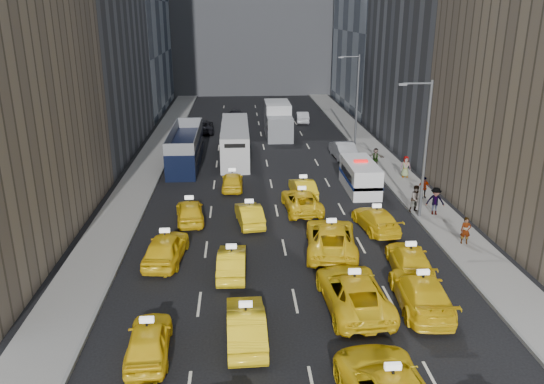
{
  "coord_description": "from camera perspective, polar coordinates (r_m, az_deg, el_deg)",
  "views": [
    {
      "loc": [
        -2.51,
        -19.88,
        12.94
      ],
      "look_at": [
        -0.44,
        12.09,
        2.0
      ],
      "focal_mm": 35.0,
      "sensor_mm": 36.0,
      "label": 1
    }
  ],
  "objects": [
    {
      "name": "taxi_11",
      "position": [
        28.69,
        14.58,
        -7.07
      ],
      "size": [
        2.42,
        4.95,
        1.39
      ],
      "primitive_type": "imported",
      "rotation": [
        0.0,
        0.0,
        3.04
      ],
      "color": "yellow",
      "rests_on": "ground"
    },
    {
      "name": "pedestrian_1",
      "position": [
        36.69,
        15.26,
        -0.7
      ],
      "size": [
        1.0,
        0.72,
        1.85
      ],
      "primitive_type": "imported",
      "rotation": [
        0.0,
        0.0,
        0.27
      ],
      "color": "gray",
      "rests_on": "sidewalk_east"
    },
    {
      "name": "curb_east",
      "position": [
        48.1,
        10.36,
        3.05
      ],
      "size": [
        0.15,
        90.0,
        0.18
      ],
      "primitive_type": "cube",
      "color": "slate",
      "rests_on": "ground"
    },
    {
      "name": "taxi_9",
      "position": [
        27.67,
        -4.35,
        -7.53
      ],
      "size": [
        1.52,
        4.11,
        1.34
      ],
      "primitive_type": "imported",
      "rotation": [
        0.0,
        0.0,
        3.12
      ],
      "color": "yellow",
      "rests_on": "ground"
    },
    {
      "name": "streetlight_far",
      "position": [
        53.79,
        9.03,
        10.05
      ],
      "size": [
        2.15,
        0.22,
        9.0
      ],
      "color": "#595B60",
      "rests_on": "ground"
    },
    {
      "name": "ground",
      "position": [
        23.86,
        3.01,
        -14.03
      ],
      "size": [
        160.0,
        160.0,
        0.0
      ],
      "primitive_type": "plane",
      "color": "black",
      "rests_on": "ground"
    },
    {
      "name": "pedestrian_2",
      "position": [
        36.58,
        17.16,
        -0.93
      ],
      "size": [
        1.29,
        0.75,
        1.87
      ],
      "primitive_type": "imported",
      "rotation": [
        0.0,
        0.0,
        -0.22
      ],
      "color": "gray",
      "rests_on": "sidewalk_east"
    },
    {
      "name": "taxi_14",
      "position": [
        36.19,
        3.22,
        -0.94
      ],
      "size": [
        2.61,
        5.17,
        1.4
      ],
      "primitive_type": "imported",
      "rotation": [
        0.0,
        0.0,
        3.2
      ],
      "color": "yellow",
      "rests_on": "ground"
    },
    {
      "name": "streetlight_near",
      "position": [
        34.89,
        16.04,
        4.83
      ],
      "size": [
        2.15,
        0.22,
        9.0
      ],
      "color": "#595B60",
      "rests_on": "ground"
    },
    {
      "name": "sidewalk_east",
      "position": [
        48.47,
        12.02,
        3.04
      ],
      "size": [
        3.0,
        90.0,
        0.15
      ],
      "primitive_type": "cube",
      "color": "gray",
      "rests_on": "ground"
    },
    {
      "name": "misc_car_0",
      "position": [
        49.75,
        7.63,
        4.56
      ],
      "size": [
        1.89,
        4.93,
        1.6
      ],
      "primitive_type": "imported",
      "rotation": [
        0.0,
        0.0,
        3.18
      ],
      "color": "#ADAEB5",
      "rests_on": "ground"
    },
    {
      "name": "pedestrian_5",
      "position": [
        47.03,
        11.07,
        3.72
      ],
      "size": [
        1.52,
        0.87,
        1.58
      ],
      "primitive_type": "imported",
      "rotation": [
        0.0,
        0.0,
        -0.32
      ],
      "color": "gray",
      "rests_on": "sidewalk_east"
    },
    {
      "name": "pedestrian_4",
      "position": [
        44.32,
        14.17,
        2.67
      ],
      "size": [
        0.88,
        0.53,
        1.74
      ],
      "primitive_type": "imported",
      "rotation": [
        0.0,
        0.0,
        -0.07
      ],
      "color": "gray",
      "rests_on": "sidewalk_east"
    },
    {
      "name": "taxi_16",
      "position": [
        40.59,
        -4.28,
        1.2
      ],
      "size": [
        1.62,
        3.94,
        1.34
      ],
      "primitive_type": "imported",
      "rotation": [
        0.0,
        0.0,
        3.13
      ],
      "color": "yellow",
      "rests_on": "ground"
    },
    {
      "name": "taxi_12",
      "position": [
        34.63,
        -8.83,
        -2.05
      ],
      "size": [
        2.21,
        4.39,
        1.43
      ],
      "primitive_type": "imported",
      "rotation": [
        0.0,
        0.0,
        3.27
      ],
      "color": "yellow",
      "rests_on": "ground"
    },
    {
      "name": "taxi_15",
      "position": [
        33.64,
        11.11,
        -2.9
      ],
      "size": [
        2.52,
        4.89,
        1.36
      ],
      "primitive_type": "imported",
      "rotation": [
        0.0,
        0.0,
        3.28
      ],
      "color": "yellow",
      "rests_on": "ground"
    },
    {
      "name": "pedestrian_3",
      "position": [
        39.66,
        16.02,
        0.47
      ],
      "size": [
        0.94,
        0.46,
        1.57
      ],
      "primitive_type": "imported",
      "rotation": [
        0.0,
        0.0,
        0.05
      ],
      "color": "gray",
      "rests_on": "sidewalk_east"
    },
    {
      "name": "misc_car_2",
      "position": [
        67.06,
        0.78,
        8.36
      ],
      "size": [
        2.28,
        5.08,
        1.45
      ],
      "primitive_type": "imported",
      "rotation": [
        0.0,
        0.0,
        3.09
      ],
      "color": "gray",
      "rests_on": "ground"
    },
    {
      "name": "taxi_17",
      "position": [
        38.82,
        3.35,
        0.42
      ],
      "size": [
        1.81,
        4.26,
        1.37
      ],
      "primitive_type": "imported",
      "rotation": [
        0.0,
        0.0,
        3.23
      ],
      "color": "yellow",
      "rests_on": "ground"
    },
    {
      "name": "taxi_4",
      "position": [
        22.15,
        -13.14,
        -15.26
      ],
      "size": [
        1.86,
        4.2,
        1.41
      ],
      "primitive_type": "imported",
      "rotation": [
        0.0,
        0.0,
        3.19
      ],
      "color": "yellow",
      "rests_on": "ground"
    },
    {
      "name": "misc_car_4",
      "position": [
        65.59,
        3.27,
        8.06
      ],
      "size": [
        1.67,
        4.23,
        1.37
      ],
      "primitive_type": "imported",
      "rotation": [
        0.0,
        0.0,
        3.09
      ],
      "color": "#B5B7BD",
      "rests_on": "ground"
    },
    {
      "name": "box_truck",
      "position": [
        58.07,
        0.66,
        7.74
      ],
      "size": [
        2.76,
        7.77,
        3.53
      ],
      "rotation": [
        0.0,
        0.0,
        -0.01
      ],
      "color": "silver",
      "rests_on": "ground"
    },
    {
      "name": "curb_west",
      "position": [
        47.14,
        -11.55,
        2.65
      ],
      "size": [
        0.15,
        90.0,
        0.18
      ],
      "primitive_type": "cube",
      "color": "slate",
      "rests_on": "ground"
    },
    {
      "name": "pedestrian_0",
      "position": [
        32.62,
        20.11,
        -3.92
      ],
      "size": [
        0.66,
        0.51,
        1.61
      ],
      "primitive_type": "imported",
      "rotation": [
        0.0,
        0.0,
        -0.23
      ],
      "color": "gray",
      "rests_on": "sidewalk_east"
    },
    {
      "name": "misc_car_3",
      "position": [
        66.52,
        -3.92,
        8.27
      ],
      "size": [
        2.15,
        4.62,
        1.53
      ],
      "primitive_type": "imported",
      "rotation": [
        0.0,
        0.0,
        3.22
      ],
      "color": "black",
      "rests_on": "ground"
    },
    {
      "name": "nypd_van",
      "position": [
        40.7,
        9.44,
        1.65
      ],
      "size": [
        2.77,
        5.76,
        2.38
      ],
      "rotation": [
        0.0,
        0.0,
        0.11
      ],
      "color": "white",
      "rests_on": "ground"
    },
    {
      "name": "taxi_10",
      "position": [
        30.24,
        6.36,
        -4.9
      ],
      "size": [
        3.45,
        6.21,
        1.64
      ],
      "primitive_type": "imported",
      "rotation": [
        0.0,
        0.0,
        3.02
      ],
      "color": "yellow",
      "rests_on": "ground"
    },
    {
      "name": "sidewalk_west",
      "position": [
        47.37,
        -13.29,
        2.58
      ],
      "size": [
        3.0,
        90.0,
        0.15
      ],
      "primitive_type": "cube",
      "color": "gray",
      "rests_on": "ground"
    },
    {
      "name": "taxi_7",
      "position": [
        25.6,
        15.75,
        -10.29
      ],
      "size": [
        2.61,
        5.55,
        1.57
      ],
      "primitive_type": "imported",
      "rotation": [
        0.0,
        0.0,
        3.06
      ],
      "color": "yellow",
      "rests_on": "ground"
    },
    {
      "name": "misc_car_1",
      "position": [
        60.43,
        -7.46,
        7.01
      ],
      "size": [
        2.62,
        5.16,
        1.4
      ],
      "primitive_type": "imported",
      "rotation": [
        0.0,
        0.0,
        3.2
      ],
      "color": "black",
      "rests_on": "ground"
    },
    {
      "name": "double_decker",
      "position": [
        47.67,
        -9.29,
        4.77
      ],
      "size": [
        3.11,
        10.84,
        3.12
      ],
      "rotation": [
        0.0,
        0.0,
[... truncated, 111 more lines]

